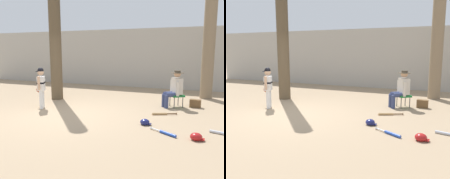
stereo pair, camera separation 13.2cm
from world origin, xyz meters
TOP-DOWN VIEW (x-y plane):
  - ground_plane at (0.00, 0.00)m, footprint 60.00×60.00m
  - concrete_back_wall at (0.00, 6.09)m, footprint 18.00×0.36m
  - tree_near_player at (-1.56, 1.89)m, footprint 0.73×0.73m
  - tree_behind_spectator at (3.70, 4.16)m, footprint 0.66×0.66m
  - young_ballplayer at (-1.17, 0.47)m, footprint 0.48×0.54m
  - folding_stool at (2.82, 2.26)m, footprint 0.56×0.56m
  - seated_spectator at (2.74, 2.20)m, footprint 0.65×0.59m
  - handbag_beside_stool at (3.41, 2.40)m, footprint 0.36×0.21m
  - bat_wood_tan at (2.57, 1.07)m, footprint 0.68×0.35m
  - bat_aluminum_silver at (4.15, -0.09)m, footprint 0.81×0.28m
  - bat_blue_youth at (2.95, -0.53)m, footprint 0.65×0.42m
  - batting_helmet_red at (3.59, -0.64)m, footprint 0.29×0.22m
  - batting_helmet_navy at (2.35, -0.02)m, footprint 0.28×0.21m

SIDE VIEW (x-z plane):
  - ground_plane at x=0.00m, z-range 0.00..0.00m
  - bat_wood_tan at x=2.57m, z-range 0.00..0.07m
  - bat_aluminum_silver at x=4.15m, z-range 0.00..0.07m
  - bat_blue_youth at x=2.95m, z-range 0.00..0.07m
  - batting_helmet_navy at x=2.35m, z-range -0.01..0.15m
  - batting_helmet_red at x=3.59m, z-range -0.01..0.16m
  - handbag_beside_stool at x=3.41m, z-range 0.00..0.26m
  - folding_stool at x=2.82m, z-range 0.16..0.57m
  - seated_spectator at x=2.74m, z-range 0.04..1.24m
  - young_ballplayer at x=-1.17m, z-range 0.09..1.40m
  - concrete_back_wall at x=0.00m, z-range 0.00..2.89m
  - tree_near_player at x=-1.56m, z-range -0.39..5.33m
  - tree_behind_spectator at x=3.70m, z-range -0.34..5.73m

